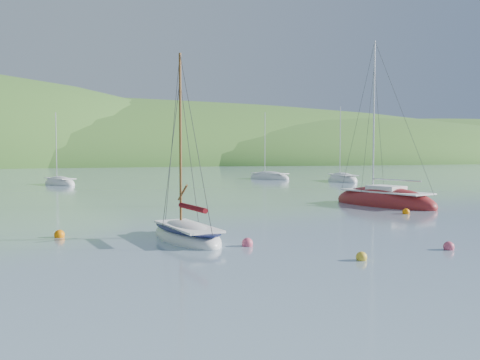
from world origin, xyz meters
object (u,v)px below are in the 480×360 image
object	(u,v)px
distant_sloop_b	(269,178)
distant_sloop_d	(342,180)
daysailer_white	(187,235)
distant_sloop_a	(60,183)
sloop_red	(384,202)

from	to	relation	value
distant_sloop_b	distant_sloop_d	world-z (taller)	distant_sloop_d
daysailer_white	distant_sloop_a	size ratio (longest dim) A/B	0.97
distant_sloop_a	distant_sloop_d	distance (m)	36.42
distant_sloop_a	daysailer_white	bearing A→B (deg)	-106.47
distant_sloop_b	distant_sloop_d	xyz separation A→B (m)	(7.07, -8.62, 0.01)
distant_sloop_b	sloop_red	bearing A→B (deg)	-122.95
distant_sloop_a	sloop_red	bearing A→B (deg)	-79.36
daysailer_white	distant_sloop_a	distance (m)	44.73
sloop_red	distant_sloop_b	distance (m)	38.16
distant_sloop_a	distant_sloop_b	distance (m)	29.14
distant_sloop_a	distant_sloop_d	world-z (taller)	distant_sloop_d
distant_sloop_a	distant_sloop_d	xyz separation A→B (m)	(36.02, -5.37, 0.02)
sloop_red	daysailer_white	bearing A→B (deg)	-165.08
daysailer_white	distant_sloop_a	xyz separation A→B (m)	(-4.73, 44.48, -0.05)
distant_sloop_b	distant_sloop_d	size ratio (longest dim) A/B	0.96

